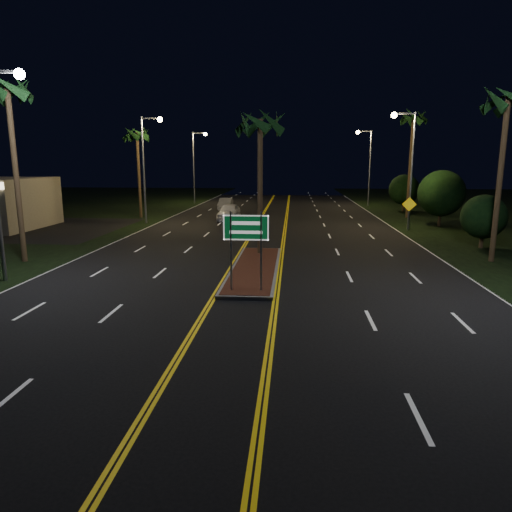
# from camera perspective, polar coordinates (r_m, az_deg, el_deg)

# --- Properties ---
(ground) EXTENTS (120.00, 120.00, 0.00)m
(ground) POSITION_cam_1_polar(r_m,az_deg,el_deg) (15.85, -2.27, -7.58)
(ground) COLOR black
(ground) RESTS_ON ground
(median_island) EXTENTS (2.25, 10.25, 0.17)m
(median_island) POSITION_cam_1_polar(r_m,az_deg,el_deg) (22.53, -0.15, -1.54)
(median_island) COLOR gray
(median_island) RESTS_ON ground
(highway_sign) EXTENTS (1.80, 0.08, 3.20)m
(highway_sign) POSITION_cam_1_polar(r_m,az_deg,el_deg) (17.97, -1.27, 2.63)
(highway_sign) COLOR gray
(highway_sign) RESTS_ON ground
(streetlight_left_near) EXTENTS (1.91, 0.44, 9.00)m
(streetlight_left_near) POSITION_cam_1_polar(r_m,az_deg,el_deg) (22.60, -29.39, 11.29)
(streetlight_left_near) COLOR gray
(streetlight_left_near) RESTS_ON ground
(streetlight_left_mid) EXTENTS (1.91, 0.44, 9.00)m
(streetlight_left_mid) POSITION_cam_1_polar(r_m,az_deg,el_deg) (40.81, -13.41, 11.92)
(streetlight_left_mid) COLOR gray
(streetlight_left_mid) RESTS_ON ground
(streetlight_left_far) EXTENTS (1.91, 0.44, 9.00)m
(streetlight_left_far) POSITION_cam_1_polar(r_m,az_deg,el_deg) (60.17, -7.47, 11.93)
(streetlight_left_far) COLOR gray
(streetlight_left_far) RESTS_ON ground
(streetlight_right_mid) EXTENTS (1.91, 0.44, 9.00)m
(streetlight_right_mid) POSITION_cam_1_polar(r_m,az_deg,el_deg) (37.90, 18.43, 11.70)
(streetlight_right_mid) COLOR gray
(streetlight_right_mid) RESTS_ON ground
(streetlight_right_far) EXTENTS (1.91, 0.44, 9.00)m
(streetlight_right_far) POSITION_cam_1_polar(r_m,az_deg,el_deg) (57.54, 13.70, 11.73)
(streetlight_right_far) COLOR gray
(streetlight_right_far) RESTS_ON ground
(palm_median) EXTENTS (2.40, 2.40, 8.30)m
(palm_median) POSITION_cam_1_polar(r_m,az_deg,el_deg) (25.51, 0.53, 16.25)
(palm_median) COLOR #382819
(palm_median) RESTS_ON ground
(palm_left_near) EXTENTS (2.40, 2.40, 9.80)m
(palm_left_near) POSITION_cam_1_polar(r_m,az_deg,el_deg) (27.21, -28.65, 17.58)
(palm_left_near) COLOR #382819
(palm_left_near) RESTS_ON ground
(palm_left_far) EXTENTS (2.40, 2.40, 8.80)m
(palm_left_far) POSITION_cam_1_polar(r_m,az_deg,el_deg) (45.36, -14.66, 14.44)
(palm_left_far) COLOR #382819
(palm_left_far) RESTS_ON ground
(palm_right_near) EXTENTS (2.40, 2.40, 9.30)m
(palm_right_near) POSITION_cam_1_polar(r_m,az_deg,el_deg) (27.22, 28.98, 16.55)
(palm_right_near) COLOR #382819
(palm_right_near) RESTS_ON ground
(palm_right_far) EXTENTS (2.40, 2.40, 10.30)m
(palm_right_far) POSITION_cam_1_polar(r_m,az_deg,el_deg) (46.35, 19.06, 15.86)
(palm_right_far) COLOR #382819
(palm_right_far) RESTS_ON ground
(shrub_near) EXTENTS (2.70, 2.70, 3.30)m
(shrub_near) POSITION_cam_1_polar(r_m,az_deg,el_deg) (31.30, 26.58, 4.40)
(shrub_near) COLOR #382819
(shrub_near) RESTS_ON ground
(shrub_mid) EXTENTS (3.78, 3.78, 4.62)m
(shrub_mid) POSITION_cam_1_polar(r_m,az_deg,el_deg) (40.80, 22.16, 7.27)
(shrub_mid) COLOR #382819
(shrub_mid) RESTS_ON ground
(shrub_far) EXTENTS (3.24, 3.24, 3.96)m
(shrub_far) POSITION_cam_1_polar(r_m,az_deg,el_deg) (52.33, 18.02, 7.90)
(shrub_far) COLOR #382819
(shrub_far) RESTS_ON ground
(car_near) EXTENTS (2.34, 5.43, 1.81)m
(car_near) POSITION_cam_1_polar(r_m,az_deg,el_deg) (41.93, -3.40, 5.69)
(car_near) COLOR white
(car_near) RESTS_ON ground
(car_far) EXTENTS (2.09, 4.61, 1.52)m
(car_far) POSITION_cam_1_polar(r_m,az_deg,el_deg) (51.67, -3.82, 6.64)
(car_far) COLOR #B6B8C0
(car_far) RESTS_ON ground
(warning_sign) EXTENTS (1.06, 0.30, 2.59)m
(warning_sign) POSITION_cam_1_polar(r_m,az_deg,el_deg) (37.41, 18.58, 5.61)
(warning_sign) COLOR gray
(warning_sign) RESTS_ON ground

